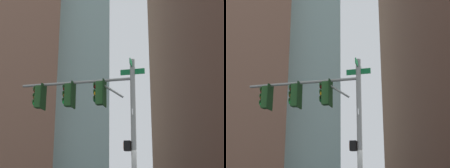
% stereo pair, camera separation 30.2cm
% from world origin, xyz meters
% --- Properties ---
extents(signal_pole_assembly, '(3.38, 4.73, 6.35)m').
position_xyz_m(signal_pole_assembly, '(-0.65, -1.60, 4.37)').
color(signal_pole_assembly, gray).
rests_on(signal_pole_assembly, ground_plane).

